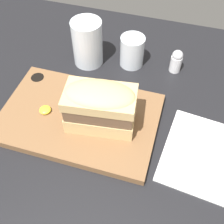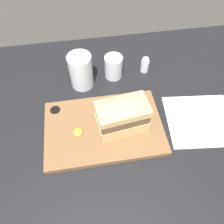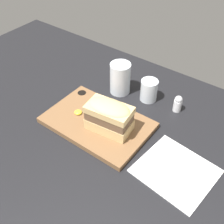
{
  "view_description": "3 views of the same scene",
  "coord_description": "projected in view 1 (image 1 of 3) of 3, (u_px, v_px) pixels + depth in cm",
  "views": [
    {
      "loc": [
        10.46,
        -31.37,
        54.17
      ],
      "look_at": [
        0.33,
        2.81,
        9.75
      ],
      "focal_mm": 45.0,
      "sensor_mm": 36.0,
      "label": 1
    },
    {
      "loc": [
        -10.91,
        -30.33,
        60.58
      ],
      "look_at": [
        -5.17,
        5.74,
        8.75
      ],
      "focal_mm": 35.0,
      "sensor_mm": 36.0,
      "label": 2
    },
    {
      "loc": [
        37.69,
        -48.51,
        70.71
      ],
      "look_at": [
        -1.93,
        4.6,
        10.95
      ],
      "focal_mm": 45.0,
      "sensor_mm": 36.0,
      "label": 3
    }
  ],
  "objects": [
    {
      "name": "mustard_dollop",
      "position": [
        45.0,
        110.0,
        0.64
      ],
      "size": [
        2.66,
        2.66,
        1.07
      ],
      "color": "yellow",
      "rests_on": "serving_board"
    },
    {
      "name": "salt_shaker",
      "position": [
        176.0,
        61.0,
        0.73
      ],
      "size": [
        3.0,
        3.0,
        6.49
      ],
      "color": "white",
      "rests_on": "dining_table"
    },
    {
      "name": "sandwich",
      "position": [
        100.0,
        105.0,
        0.58
      ],
      "size": [
        15.6,
        10.01,
        10.85
      ],
      "rotation": [
        0.0,
        0.0,
        0.13
      ],
      "color": "tan",
      "rests_on": "serving_board"
    },
    {
      "name": "wine_glass",
      "position": [
        132.0,
        52.0,
        0.75
      ],
      "size": [
        6.41,
        6.41,
        8.42
      ],
      "color": "silver",
      "rests_on": "dining_table"
    },
    {
      "name": "napkin",
      "position": [
        215.0,
        159.0,
        0.59
      ],
      "size": [
        23.27,
        21.59,
        0.4
      ],
      "rotation": [
        0.0,
        0.0,
        -0.11
      ],
      "color": "white",
      "rests_on": "dining_table"
    },
    {
      "name": "water_glass",
      "position": [
        88.0,
        45.0,
        0.74
      ],
      "size": [
        7.95,
        7.95,
        12.44
      ],
      "color": "silver",
      "rests_on": "dining_table"
    },
    {
      "name": "serving_board",
      "position": [
        79.0,
        117.0,
        0.65
      ],
      "size": [
        35.62,
        23.47,
        1.95
      ],
      "color": "brown",
      "rests_on": "dining_table"
    },
    {
      "name": "dining_table",
      "position": [
        107.0,
        146.0,
        0.62
      ],
      "size": [
        181.43,
        100.85,
        2.0
      ],
      "color": "black",
      "rests_on": "ground"
    }
  ]
}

